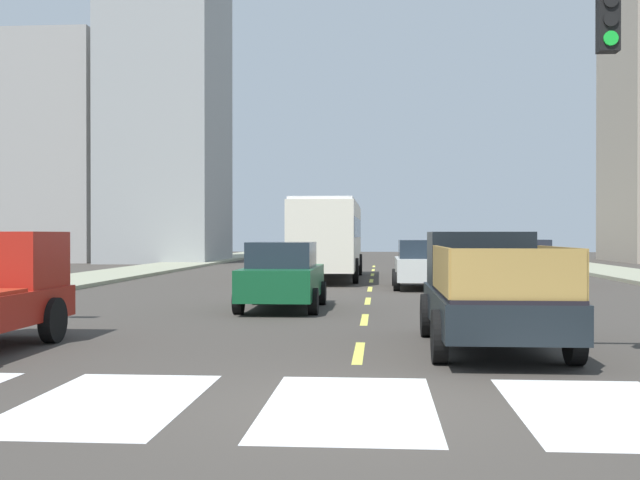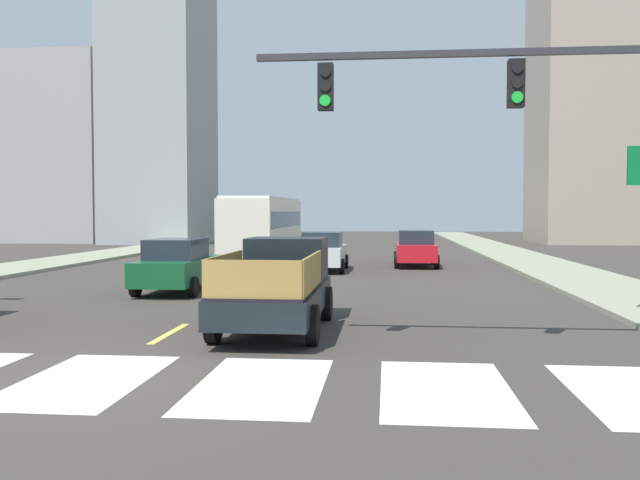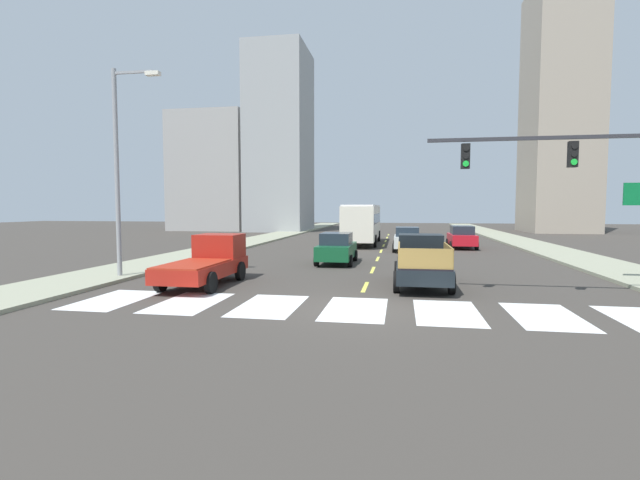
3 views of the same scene
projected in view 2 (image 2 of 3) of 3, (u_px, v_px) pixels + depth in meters
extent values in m
plane|color=#3B3732|center=(86.00, 380.00, 10.36)|extent=(160.00, 160.00, 0.00)
cube|color=gray|center=(568.00, 274.00, 27.08)|extent=(3.59, 110.00, 0.15)
cube|color=gray|center=(9.00, 269.00, 29.43)|extent=(3.59, 110.00, 0.15)
cube|color=silver|center=(86.00, 380.00, 10.36)|extent=(1.89, 3.47, 0.01)
cube|color=silver|center=(261.00, 384.00, 10.09)|extent=(1.89, 3.47, 0.01)
cube|color=silver|center=(446.00, 389.00, 9.82)|extent=(1.89, 3.47, 0.01)
cube|color=#D7D54F|center=(169.00, 333.00, 14.34)|extent=(0.16, 2.40, 0.01)
cube|color=#D7D54F|center=(226.00, 302.00, 19.31)|extent=(0.16, 2.40, 0.01)
cube|color=#D7D54F|center=(259.00, 284.00, 24.28)|extent=(0.16, 2.40, 0.01)
cube|color=#D7D54F|center=(281.00, 271.00, 29.25)|extent=(0.16, 2.40, 0.01)
cube|color=#D7D54F|center=(296.00, 263.00, 34.23)|extent=(0.16, 2.40, 0.01)
cube|color=#D7D54F|center=(308.00, 256.00, 39.20)|extent=(0.16, 2.40, 0.01)
cube|color=#D7D54F|center=(317.00, 251.00, 44.17)|extent=(0.16, 2.40, 0.01)
cube|color=#D7D54F|center=(324.00, 247.00, 49.14)|extent=(0.16, 2.40, 0.01)
cube|color=black|center=(276.00, 299.00, 14.66)|extent=(1.96, 5.20, 0.56)
cube|color=black|center=(287.00, 258.00, 16.32)|extent=(1.84, 1.60, 1.00)
cube|color=#19232D|center=(290.00, 250.00, 16.75)|extent=(1.72, 0.08, 0.56)
cube|color=black|center=(268.00, 290.00, 13.70)|extent=(1.84, 3.30, 0.06)
cylinder|color=black|center=(246.00, 302.00, 16.32)|extent=(0.22, 0.80, 0.80)
cylinder|color=black|center=(327.00, 303.00, 16.13)|extent=(0.22, 0.80, 0.80)
cylinder|color=black|center=(213.00, 323.00, 13.22)|extent=(0.22, 0.80, 0.80)
cylinder|color=black|center=(313.00, 325.00, 13.02)|extent=(0.22, 0.80, 0.80)
cube|color=olive|center=(224.00, 271.00, 13.78)|extent=(0.06, 3.17, 0.70)
cube|color=olive|center=(312.00, 272.00, 13.60)|extent=(0.06, 3.17, 0.70)
cube|color=olive|center=(252.00, 279.00, 12.11)|extent=(1.80, 0.06, 0.70)
cube|color=silver|center=(264.00, 226.00, 35.40)|extent=(2.50, 10.80, 2.70)
cube|color=#19232D|center=(264.00, 219.00, 35.39)|extent=(2.52, 9.94, 0.80)
cube|color=silver|center=(264.00, 199.00, 35.34)|extent=(2.40, 10.37, 0.12)
cylinder|color=black|center=(253.00, 248.00, 38.91)|extent=(0.22, 1.00, 1.00)
cylinder|color=black|center=(296.00, 248.00, 38.66)|extent=(0.22, 1.00, 1.00)
cylinder|color=black|center=(227.00, 255.00, 32.63)|extent=(0.22, 1.00, 1.00)
cylinder|color=black|center=(279.00, 255.00, 32.38)|extent=(0.22, 1.00, 1.00)
cube|color=#12502B|center=(178.00, 270.00, 21.81)|extent=(1.80, 4.40, 0.76)
cube|color=#1E2833|center=(176.00, 249.00, 21.63)|extent=(1.58, 2.11, 0.64)
cylinder|color=black|center=(165.00, 278.00, 23.27)|extent=(0.22, 0.64, 0.64)
cylinder|color=black|center=(216.00, 278.00, 23.09)|extent=(0.22, 0.64, 0.64)
cylinder|color=black|center=(135.00, 286.00, 20.56)|extent=(0.22, 0.64, 0.64)
cylinder|color=black|center=(193.00, 287.00, 20.38)|extent=(0.22, 0.64, 0.64)
cube|color=red|center=(416.00, 252.00, 32.02)|extent=(1.80, 4.40, 0.76)
cube|color=#1E2833|center=(416.00, 237.00, 31.84)|extent=(1.58, 2.11, 0.64)
cylinder|color=black|center=(396.00, 258.00, 33.48)|extent=(0.22, 0.64, 0.64)
cylinder|color=black|center=(433.00, 258.00, 33.30)|extent=(0.22, 0.64, 0.64)
cylinder|color=black|center=(397.00, 262.00, 30.77)|extent=(0.22, 0.64, 0.64)
cylinder|color=black|center=(437.00, 262.00, 30.59)|extent=(0.22, 0.64, 0.64)
cube|color=silver|center=(323.00, 255.00, 29.55)|extent=(1.80, 4.40, 0.76)
cube|color=#1E2833|center=(323.00, 239.00, 29.37)|extent=(1.58, 2.11, 0.64)
cylinder|color=black|center=(307.00, 261.00, 31.01)|extent=(0.22, 0.64, 0.64)
cylinder|color=black|center=(346.00, 261.00, 30.83)|extent=(0.22, 0.64, 0.64)
cylinder|color=black|center=(299.00, 266.00, 28.30)|extent=(0.22, 0.64, 0.64)
cylinder|color=black|center=(342.00, 266.00, 28.12)|extent=(0.22, 0.64, 0.64)
cube|color=#2D2D33|center=(492.00, 53.00, 11.93)|extent=(8.44, 0.12, 0.12)
cube|color=black|center=(516.00, 84.00, 11.91)|extent=(0.28, 0.24, 0.84)
cylinder|color=black|center=(518.00, 67.00, 11.77)|extent=(0.20, 0.04, 0.20)
cylinder|color=black|center=(517.00, 82.00, 11.78)|extent=(0.20, 0.04, 0.20)
cylinder|color=green|center=(517.00, 97.00, 11.79)|extent=(0.20, 0.04, 0.20)
cube|color=black|center=(326.00, 87.00, 12.24)|extent=(0.28, 0.24, 0.84)
cylinder|color=black|center=(325.00, 71.00, 12.10)|extent=(0.20, 0.04, 0.20)
cylinder|color=black|center=(325.00, 86.00, 12.12)|extent=(0.20, 0.04, 0.20)
cylinder|color=green|center=(325.00, 100.00, 12.13)|extent=(0.20, 0.04, 0.20)
cube|color=#979A9A|center=(160.00, 102.00, 56.83)|extent=(7.44, 9.62, 23.69)
cube|color=#9E9280|center=(583.00, 61.00, 56.51)|extent=(7.58, 9.87, 30.56)
cube|color=#9A9894|center=(62.00, 152.00, 59.84)|extent=(10.27, 10.56, 15.84)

